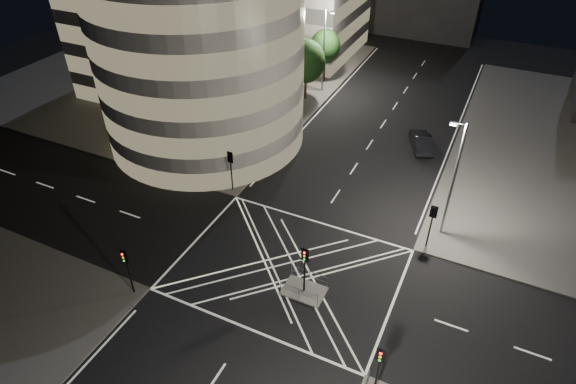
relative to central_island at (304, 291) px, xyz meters
The scene contains 19 objects.
ground 2.50m from the central_island, 143.13° to the left, with size 120.00×120.00×0.00m, color black.
sidewalk_far_left 42.11m from the central_island, 137.41° to the left, with size 42.00×42.00×0.15m, color #575551.
central_island is the anchor object (origin of this frame).
tree_a 16.92m from the central_island, 139.97° to the left, with size 4.43×4.43×6.92m.
tree_b 21.22m from the central_island, 127.15° to the left, with size 4.91×4.91×7.41m.
tree_c 26.05m from the central_island, 119.05° to the left, with size 3.87×3.87×6.20m.
tree_d 31.48m from the central_island, 113.68° to the left, with size 4.50×4.50×7.28m.
tree_e 36.98m from the central_island, 109.92° to the left, with size 3.78×3.78×6.73m.
traffic_signal_fl 13.91m from the central_island, 142.46° to the left, with size 0.55×0.22×4.00m.
traffic_signal_nl 12.36m from the central_island, 153.86° to the right, with size 0.55×0.22×4.00m.
traffic_signal_fr 11.10m from the central_island, 50.67° to the left, with size 0.55×0.22×4.00m.
traffic_signal_nr 9.08m from the central_island, 37.93° to the right, with size 0.55×0.22×4.00m.
traffic_signal_island 2.84m from the central_island, ahead, with size 0.55×0.22×4.00m.
street_lamp_left_near 18.52m from the central_island, 130.27° to the left, with size 1.25×0.25×10.00m.
street_lamp_left_far 33.95m from the central_island, 109.95° to the left, with size 1.25×0.25×10.00m.
street_lamp_right_far 13.98m from the central_island, 54.70° to the left, with size 1.25×0.25×10.00m.
railing_island_south 1.10m from the central_island, 90.00° to the right, with size 2.80×0.06×1.10m, color slate.
railing_island_north 1.10m from the central_island, 90.00° to the left, with size 2.80×0.06×1.10m, color slate.
sedan 23.30m from the central_island, 82.75° to the left, with size 1.73×4.96×1.63m, color black.
Camera 1 is at (10.97, -22.98, 26.05)m, focal length 30.00 mm.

